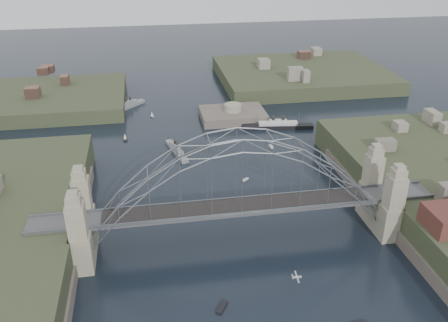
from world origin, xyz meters
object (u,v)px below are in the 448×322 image
naval_cruiser_near (177,150)px  naval_cruiser_far (129,106)px  ocean_liner (278,126)px  fort_island (233,120)px  bridge (239,189)px

naval_cruiser_near → naval_cruiser_far: 44.20m
naval_cruiser_near → ocean_liner: bearing=21.0°
fort_island → bridge: bearing=-99.7°
bridge → fort_island: 72.14m
bridge → fort_island: bearing=80.3°
ocean_liner → bridge: bearing=-113.0°
bridge → naval_cruiser_far: (-23.69, 87.68, -11.52)m
bridge → ocean_liner: bearing=67.0°
bridge → ocean_liner: bridge is taller
bridge → naval_cruiser_near: (-9.43, 45.84, -11.59)m
bridge → ocean_liner: 65.21m
naval_cruiser_far → naval_cruiser_near: bearing=-71.2°
fort_island → ocean_liner: fort_island is taller
naval_cruiser_far → ocean_liner: ocean_liner is taller
bridge → naval_cruiser_far: bearing=105.1°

